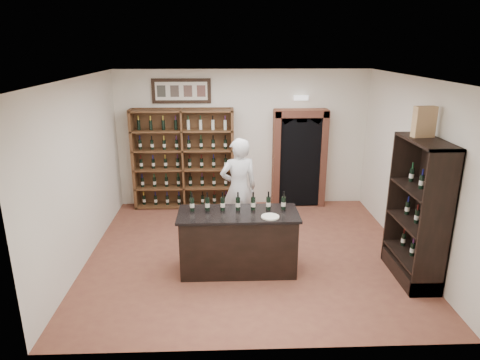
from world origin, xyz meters
The scene contains 21 objects.
floor centered at (0.00, 0.00, 0.00)m, with size 5.50×5.50×0.00m, color brown.
ceiling centered at (0.00, 0.00, 3.00)m, with size 5.50×5.50×0.00m, color white.
wall_back centered at (0.00, 2.50, 1.50)m, with size 5.50×0.04×3.00m, color silver.
wall_left centered at (-2.75, 0.00, 1.50)m, with size 0.04×5.00×3.00m, color silver.
wall_right centered at (2.75, 0.00, 1.50)m, with size 0.04×5.00×3.00m, color silver.
wine_shelf centered at (-1.30, 2.33, 1.10)m, with size 2.20×0.38×2.20m.
framed_picture centered at (-1.30, 2.47, 2.55)m, with size 1.25×0.04×0.52m, color black.
arched_doorway centered at (1.25, 2.33, 1.14)m, with size 1.17×0.35×2.17m.
emergency_light centered at (1.25, 2.42, 2.40)m, with size 0.30×0.10×0.10m, color white.
tasting_counter centered at (-0.20, -0.60, 0.49)m, with size 1.88×0.78×1.00m.
counter_bottle_0 centered at (-0.92, -0.48, 1.11)m, with size 0.07×0.07×0.30m.
counter_bottle_1 centered at (-0.68, -0.48, 1.11)m, with size 0.07×0.07×0.30m.
counter_bottle_2 centered at (-0.44, -0.48, 1.11)m, with size 0.07×0.07×0.30m.
counter_bottle_3 centered at (-0.20, -0.48, 1.11)m, with size 0.07×0.07×0.30m.
counter_bottle_4 centered at (0.04, -0.48, 1.11)m, with size 0.07×0.07×0.30m.
counter_bottle_5 centered at (0.28, -0.48, 1.11)m, with size 0.07×0.07×0.30m.
counter_bottle_6 centered at (0.52, -0.48, 1.11)m, with size 0.07×0.07×0.30m.
side_cabinet centered at (2.52, -0.90, 0.75)m, with size 0.48×1.20×2.20m.
shopkeeper centered at (-0.15, 0.70, 0.95)m, with size 0.70×0.46×1.91m, color silver.
plate centered at (0.28, -0.81, 1.01)m, with size 0.27×0.27×0.02m, color beige.
wine_crate centered at (2.50, -0.71, 2.42)m, with size 0.32×0.13×0.45m, color tan.
Camera 1 is at (-0.40, -6.76, 3.50)m, focal length 32.00 mm.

